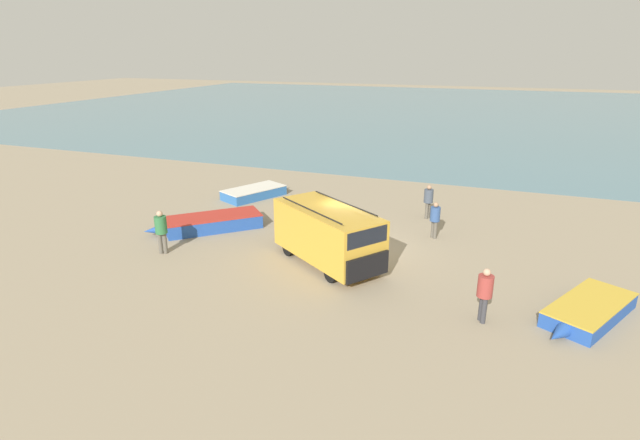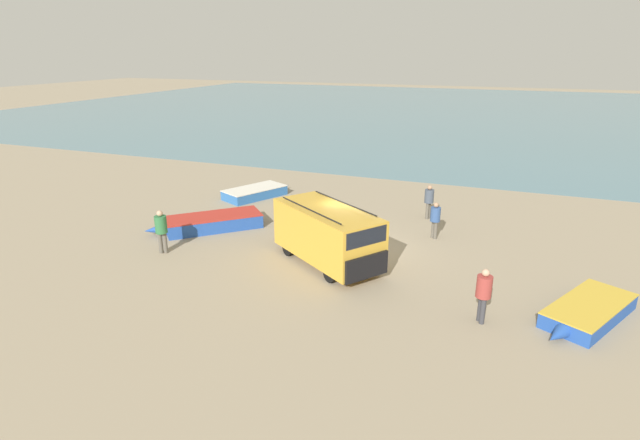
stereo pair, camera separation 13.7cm
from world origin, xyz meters
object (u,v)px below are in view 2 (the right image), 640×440
fisherman_2 (435,217)px  fisherman_3 (429,199)px  fishing_rowboat_2 (587,312)px  parked_van (328,234)px  fisherman_0 (161,228)px  fisherman_1 (484,291)px  fishing_rowboat_0 (210,222)px  fishing_rowboat_1 (256,192)px

fisherman_2 → fisherman_3: bearing=55.7°
fishing_rowboat_2 → fisherman_3: (-6.21, 7.88, 0.75)m
fisherman_2 → fisherman_3: fisherman_3 is taller
parked_van → fisherman_2: (3.42, 4.18, -0.23)m
fishing_rowboat_2 → fisherman_0: 15.50m
parked_van → fisherman_1: (5.89, -2.47, -0.16)m
fishing_rowboat_0 → fisherman_0: bearing=42.5°
fishing_rowboat_2 → fishing_rowboat_0: bearing=-72.0°
fishing_rowboat_2 → fisherman_2: 7.66m
parked_van → fisherman_1: parked_van is taller
parked_van → fisherman_3: 7.30m
fisherman_0 → fisherman_3: bearing=104.0°
fishing_rowboat_0 → fisherman_1: (12.26, -4.11, 0.74)m
fisherman_2 → fisherman_3: size_ratio=0.97×
fishing_rowboat_2 → fisherman_1: (-3.03, -1.37, 0.80)m
fishing_rowboat_1 → fisherman_3: bearing=-66.2°
fishing_rowboat_1 → fisherman_1: size_ratio=2.40×
fisherman_1 → fishing_rowboat_1: bearing=115.7°
parked_van → fishing_rowboat_0: size_ratio=1.12×
fishing_rowboat_1 → fisherman_2: bearing=-80.1°
fisherman_0 → fisherman_1: bearing=57.8°
fisherman_1 → fisherman_2: bearing=82.9°
fishing_rowboat_1 → fisherman_0: (0.35, -8.59, 0.81)m
parked_van → fishing_rowboat_0: parked_van is taller
fishing_rowboat_2 → fisherman_0: bearing=-60.4°
fishing_rowboat_1 → fisherman_1: fisherman_1 is taller
fishing_rowboat_0 → fishing_rowboat_1: 5.48m
fishing_rowboat_1 → fisherman_0: size_ratio=2.33×
fishing_rowboat_1 → fishing_rowboat_2: (15.83, -8.19, -0.02)m
fishing_rowboat_0 → fishing_rowboat_2: 15.53m
fishing_rowboat_2 → fisherman_1: size_ratio=2.42×
fishing_rowboat_0 → fisherman_2: fisherman_2 is taller
fishing_rowboat_0 → fisherman_3: (9.08, 5.14, 0.69)m
parked_van → fisherman_3: (2.71, 6.78, -0.20)m
fishing_rowboat_0 → fishing_rowboat_1: bearing=-128.4°
fisherman_0 → fisherman_3: size_ratio=1.08×
fisherman_0 → fisherman_2: bearing=91.9°
fisherman_1 → fisherman_3: size_ratio=1.04×
fishing_rowboat_1 → fishing_rowboat_2: fishing_rowboat_1 is taller
fishing_rowboat_2 → fisherman_3: bearing=-113.6°
fisherman_1 → fisherman_0: bearing=148.0°
fishing_rowboat_2 → parked_van: bearing=-68.9°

